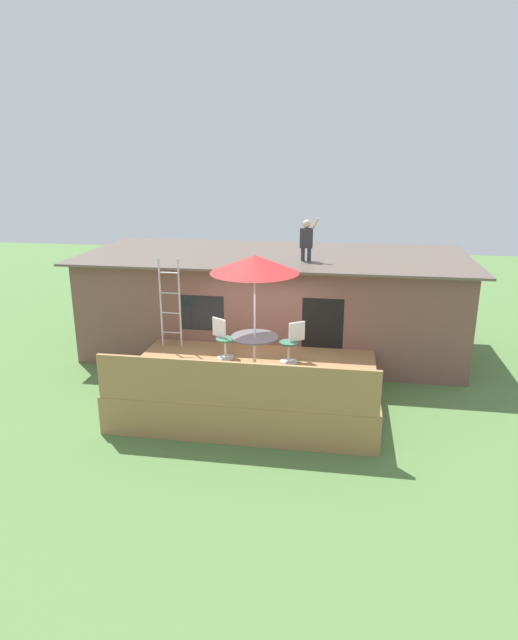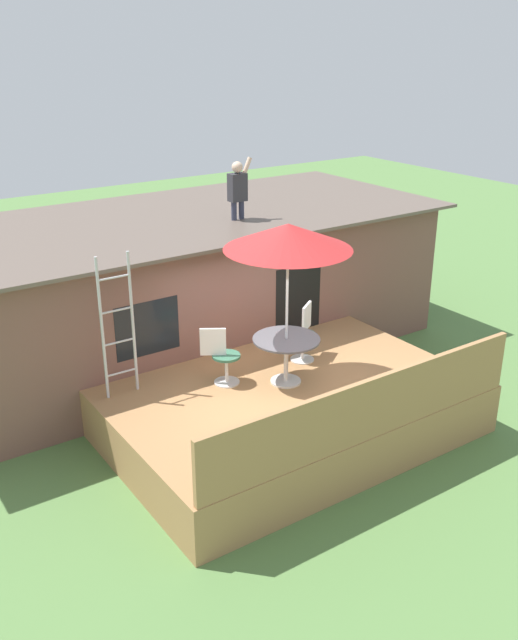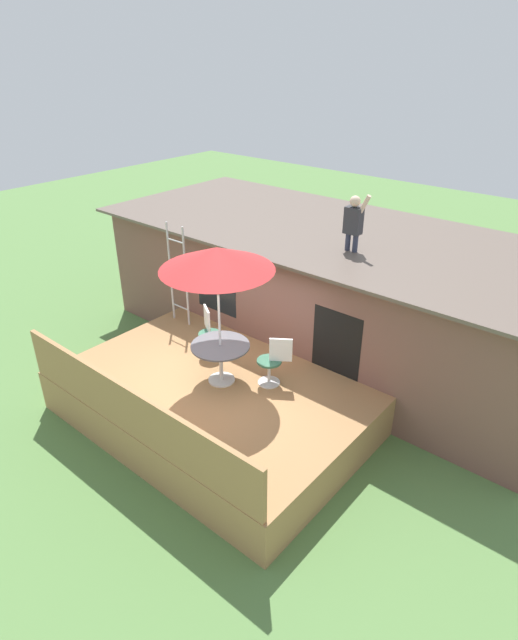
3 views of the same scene
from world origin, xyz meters
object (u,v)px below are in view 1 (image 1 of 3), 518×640
patio_chair_right (292,342)px  patio_umbrella (254,264)px  patio_table (255,343)px  person_figure (307,237)px  step_ladder (170,303)px  patio_chair_left (223,339)px

patio_chair_right → patio_umbrella: bearing=-0.0°
patio_table → person_figure: 3.46m
step_ladder → patio_chair_left: (1.42, -0.55, -0.64)m
patio_chair_left → patio_table: bearing=-0.0°
patio_table → patio_chair_left: size_ratio=1.13×
person_figure → patio_chair_left: bearing=-128.5°
person_figure → patio_chair_left: person_figure is taller
patio_table → patio_chair_right: 0.94m
person_figure → patio_chair_left: (-1.73, -2.17, -2.07)m
step_ladder → patio_chair_left: 1.66m
patio_chair_right → patio_chair_left: bearing=-35.2°
patio_chair_left → patio_chair_right: (1.60, -0.01, 0.00)m
step_ladder → patio_chair_right: step_ladder is taller
patio_chair_left → patio_chair_right: 1.60m
patio_umbrella → step_ladder: (-2.26, 1.10, -1.25)m
patio_table → step_ladder: size_ratio=0.47×
patio_umbrella → step_ladder: 2.80m
patio_umbrella → patio_chair_right: patio_umbrella is taller
patio_table → patio_chair_right: patio_chair_right is taller
patio_table → step_ladder: 2.56m
patio_table → patio_umbrella: (-0.00, 0.00, 1.76)m
step_ladder → patio_chair_right: 3.14m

